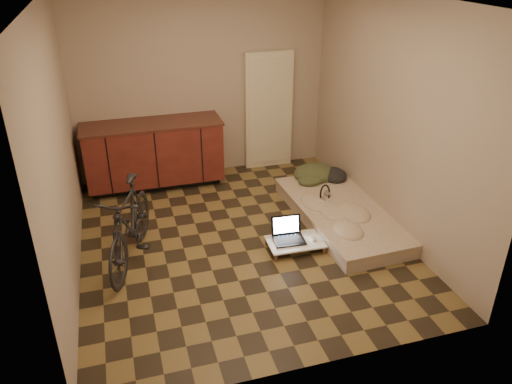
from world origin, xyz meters
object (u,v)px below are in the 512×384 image
object	(u,v)px
bicycle	(129,221)
lap_desk	(295,242)
laptop	(288,235)
futon	(342,214)

from	to	relation	value
bicycle	lap_desk	bearing A→B (deg)	9.28
bicycle	laptop	bearing A→B (deg)	11.38
bicycle	laptop	world-z (taller)	bicycle
laptop	lap_desk	bearing A→B (deg)	-46.03
bicycle	lap_desk	world-z (taller)	bicycle
bicycle	futon	world-z (taller)	bicycle
lap_desk	laptop	xyz separation A→B (m)	(-0.06, 0.07, 0.06)
laptop	futon	bearing A→B (deg)	27.66
bicycle	futon	xyz separation A→B (m)	(2.50, 0.14, -0.40)
bicycle	lap_desk	distance (m)	1.80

